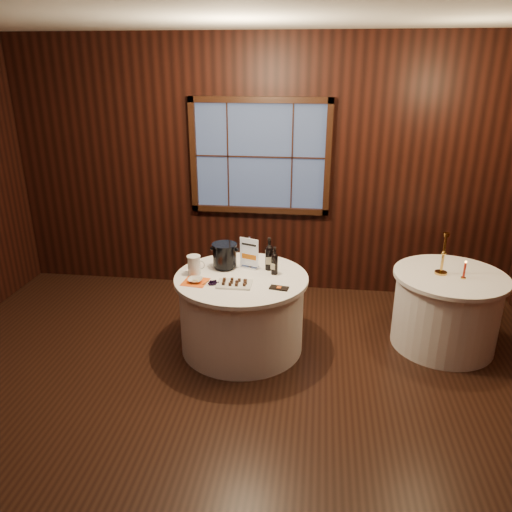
# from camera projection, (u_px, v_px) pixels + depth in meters

# --- Properties ---
(ground) EXTENTS (6.00, 6.00, 0.00)m
(ground) POSITION_uv_depth(u_px,v_px,m) (224.00, 410.00, 4.11)
(ground) COLOR black
(ground) RESTS_ON ground
(back_wall) EXTENTS (6.00, 0.10, 3.00)m
(back_wall) POSITION_uv_depth(u_px,v_px,m) (260.00, 165.00, 5.84)
(back_wall) COLOR black
(back_wall) RESTS_ON ground
(main_table) EXTENTS (1.28, 1.28, 0.77)m
(main_table) POSITION_uv_depth(u_px,v_px,m) (242.00, 312.00, 4.89)
(main_table) COLOR white
(main_table) RESTS_ON ground
(side_table) EXTENTS (1.08, 1.08, 0.77)m
(side_table) POSITION_uv_depth(u_px,v_px,m) (446.00, 310.00, 4.94)
(side_table) COLOR white
(side_table) RESTS_ON ground
(sign_stand) EXTENTS (0.19, 0.15, 0.32)m
(sign_stand) POSITION_uv_depth(u_px,v_px,m) (250.00, 258.00, 4.91)
(sign_stand) COLOR silver
(sign_stand) RESTS_ON main_table
(port_bottle_left) EXTENTS (0.08, 0.08, 0.33)m
(port_bottle_left) POSITION_uv_depth(u_px,v_px,m) (269.00, 256.00, 4.86)
(port_bottle_left) COLOR black
(port_bottle_left) RESTS_ON main_table
(port_bottle_right) EXTENTS (0.07, 0.08, 0.28)m
(port_bottle_right) POSITION_uv_depth(u_px,v_px,m) (274.00, 262.00, 4.76)
(port_bottle_right) COLOR black
(port_bottle_right) RESTS_ON main_table
(ice_bucket) EXTENTS (0.25, 0.25, 0.25)m
(ice_bucket) POSITION_uv_depth(u_px,v_px,m) (225.00, 255.00, 4.90)
(ice_bucket) COLOR black
(ice_bucket) RESTS_ON main_table
(chocolate_plate) EXTENTS (0.32, 0.21, 0.05)m
(chocolate_plate) POSITION_uv_depth(u_px,v_px,m) (234.00, 283.00, 4.56)
(chocolate_plate) COLOR silver
(chocolate_plate) RESTS_ON main_table
(chocolate_box) EXTENTS (0.18, 0.11, 0.01)m
(chocolate_box) POSITION_uv_depth(u_px,v_px,m) (279.00, 288.00, 4.49)
(chocolate_box) COLOR black
(chocolate_box) RESTS_ON main_table
(grape_bunch) EXTENTS (0.17, 0.09, 0.04)m
(grape_bunch) POSITION_uv_depth(u_px,v_px,m) (213.00, 283.00, 4.56)
(grape_bunch) COLOR black
(grape_bunch) RESTS_ON main_table
(glass_pitcher) EXTENTS (0.17, 0.13, 0.19)m
(glass_pitcher) POSITION_uv_depth(u_px,v_px,m) (194.00, 265.00, 4.77)
(glass_pitcher) COLOR silver
(glass_pitcher) RESTS_ON main_table
(orange_napkin) EXTENTS (0.25, 0.25, 0.00)m
(orange_napkin) POSITION_uv_depth(u_px,v_px,m) (195.00, 282.00, 4.63)
(orange_napkin) COLOR #EE5914
(orange_napkin) RESTS_ON main_table
(cracker_bowl) EXTENTS (0.14, 0.14, 0.03)m
(cracker_bowl) POSITION_uv_depth(u_px,v_px,m) (195.00, 280.00, 4.62)
(cracker_bowl) COLOR silver
(cracker_bowl) RESTS_ON orange_napkin
(brass_candlestick) EXTENTS (0.12, 0.12, 0.42)m
(brass_candlestick) POSITION_uv_depth(u_px,v_px,m) (443.00, 259.00, 4.76)
(brass_candlestick) COLOR #BB8D3A
(brass_candlestick) RESTS_ON side_table
(red_candle) EXTENTS (0.05, 0.05, 0.18)m
(red_candle) POSITION_uv_depth(u_px,v_px,m) (464.00, 271.00, 4.68)
(red_candle) COLOR #BB8D3A
(red_candle) RESTS_ON side_table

